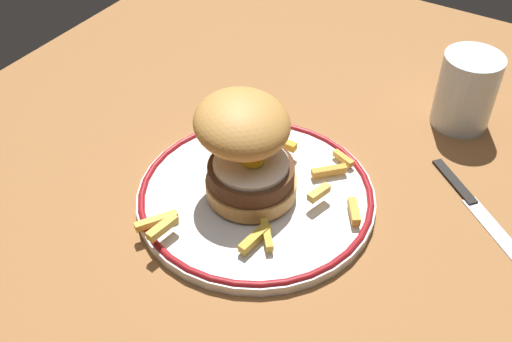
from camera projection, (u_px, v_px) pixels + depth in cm
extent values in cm
cube|color=#905D32|center=(267.00, 248.00, 68.04)|extent=(124.08, 101.61, 4.00)
cylinder|color=silver|center=(256.00, 197.00, 70.39)|extent=(27.25, 27.25, 1.20)
torus|color=maroon|center=(256.00, 193.00, 69.99)|extent=(26.85, 26.85, 0.80)
cylinder|color=#C68C46|center=(251.00, 185.00, 69.07)|extent=(10.29, 10.29, 1.80)
cylinder|color=#4D2E1A|center=(251.00, 172.00, 67.78)|extent=(9.67, 9.67, 2.08)
cylinder|color=white|center=(251.00, 164.00, 66.91)|extent=(8.38, 8.38, 0.50)
ellipsoid|color=yellow|center=(253.00, 160.00, 66.39)|extent=(2.60, 2.60, 1.40)
ellipsoid|color=#C38841|center=(242.00, 123.00, 65.14)|extent=(13.86, 14.17, 6.19)
cube|color=gold|center=(267.00, 234.00, 64.25)|extent=(3.75, 3.34, 0.78)
cube|color=orange|center=(329.00, 171.00, 71.61)|extent=(3.59, 3.54, 0.84)
cube|color=gold|center=(219.00, 149.00, 73.42)|extent=(1.98, 3.30, 0.79)
cube|color=gold|center=(162.00, 228.00, 63.59)|extent=(3.92, 1.48, 0.93)
cube|color=gold|center=(319.00, 193.00, 67.47)|extent=(3.04, 1.65, 0.92)
cube|color=gold|center=(343.00, 158.00, 73.36)|extent=(1.71, 3.05, 0.73)
cube|color=gold|center=(281.00, 142.00, 73.95)|extent=(0.96, 4.04, 0.94)
cube|color=gold|center=(156.00, 221.00, 65.67)|extent=(4.44, 3.24, 0.82)
cube|color=gold|center=(354.00, 211.00, 66.66)|extent=(3.47, 2.73, 0.92)
cube|color=gold|center=(251.00, 236.00, 63.90)|extent=(4.48, 1.46, 0.94)
cube|color=#DFAA4F|center=(222.00, 141.00, 75.77)|extent=(4.37, 2.74, 0.83)
cylinder|color=silver|center=(466.00, 91.00, 78.53)|extent=(7.52, 7.52, 10.05)
cylinder|color=silver|center=(464.00, 100.00, 79.48)|extent=(6.92, 6.92, 7.23)
cube|color=black|center=(455.00, 181.00, 72.88)|extent=(6.00, 6.94, 0.70)
cube|color=silver|center=(497.00, 231.00, 66.96)|extent=(8.37, 9.64, 0.24)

